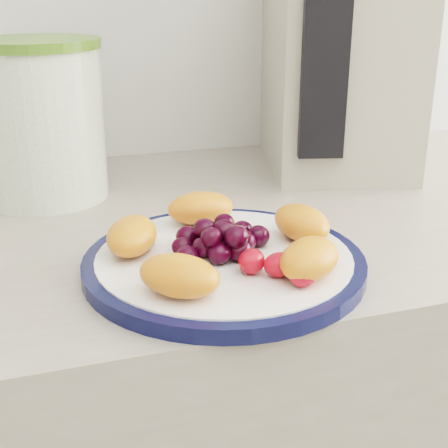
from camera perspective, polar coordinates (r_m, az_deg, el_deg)
name	(u,v)px	position (r m, az deg, el deg)	size (l,w,h in m)	color
plate_rim	(224,263)	(0.63, 0.00, -3.62)	(0.28, 0.28, 0.01)	#0B1138
plate_face	(224,263)	(0.63, 0.00, -3.54)	(0.26, 0.26, 0.02)	white
canister	(41,125)	(0.85, -16.39, 8.64)	(0.16, 0.16, 0.19)	#46651B
canister_lid	(32,43)	(0.84, -17.14, 15.51)	(0.17, 0.17, 0.01)	#4D7228
appliance_body	(338,50)	(0.99, 10.36, 15.37)	(0.20, 0.28, 0.35)	#A8A18F
appliance_panel	(325,58)	(0.83, 9.23, 14.75)	(0.06, 0.02, 0.26)	black
fruit_plate	(228,240)	(0.61, 0.34, -1.46)	(0.24, 0.23, 0.04)	orange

